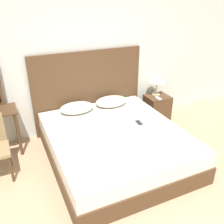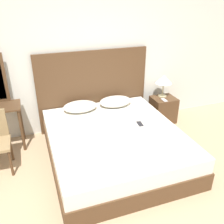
{
  "view_description": "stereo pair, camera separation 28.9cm",
  "coord_description": "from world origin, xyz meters",
  "px_view_note": "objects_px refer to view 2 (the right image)",
  "views": [
    {
      "loc": [
        -1.24,
        -1.5,
        2.29
      ],
      "look_at": [
        0.09,
        1.4,
        0.72
      ],
      "focal_mm": 40.0,
      "sensor_mm": 36.0,
      "label": 1
    },
    {
      "loc": [
        -0.97,
        -1.61,
        2.29
      ],
      "look_at": [
        0.09,
        1.4,
        0.72
      ],
      "focal_mm": 40.0,
      "sensor_mm": 36.0,
      "label": 2
    }
  ],
  "objects_px": {
    "phone_on_bed": "(140,124)",
    "table_lamp": "(164,80)",
    "nightstand": "(163,110)",
    "phone_on_nightstand": "(164,100)",
    "bed": "(114,145)"
  },
  "relations": [
    {
      "from": "bed",
      "to": "nightstand",
      "type": "height_order",
      "value": "nightstand"
    },
    {
      "from": "phone_on_bed",
      "to": "phone_on_nightstand",
      "type": "height_order",
      "value": "phone_on_nightstand"
    },
    {
      "from": "bed",
      "to": "table_lamp",
      "type": "bearing_deg",
      "value": 34.52
    },
    {
      "from": "bed",
      "to": "nightstand",
      "type": "distance_m",
      "value": 1.51
    },
    {
      "from": "phone_on_bed",
      "to": "table_lamp",
      "type": "relative_size",
      "value": 0.37
    },
    {
      "from": "phone_on_nightstand",
      "to": "table_lamp",
      "type": "bearing_deg",
      "value": 71.51
    },
    {
      "from": "phone_on_bed",
      "to": "phone_on_nightstand",
      "type": "bearing_deg",
      "value": 39.42
    },
    {
      "from": "phone_on_nightstand",
      "to": "nightstand",
      "type": "bearing_deg",
      "value": 60.5
    },
    {
      "from": "bed",
      "to": "phone_on_bed",
      "type": "xyz_separation_m",
      "value": [
        0.43,
        0.06,
        0.24
      ]
    },
    {
      "from": "table_lamp",
      "to": "nightstand",
      "type": "bearing_deg",
      "value": -92.58
    },
    {
      "from": "phone_on_bed",
      "to": "phone_on_nightstand",
      "type": "xyz_separation_m",
      "value": [
        0.79,
        0.65,
        0.01
      ]
    },
    {
      "from": "bed",
      "to": "phone_on_bed",
      "type": "height_order",
      "value": "phone_on_bed"
    },
    {
      "from": "nightstand",
      "to": "phone_on_nightstand",
      "type": "height_order",
      "value": "phone_on_nightstand"
    },
    {
      "from": "bed",
      "to": "nightstand",
      "type": "bearing_deg",
      "value": 32.2
    },
    {
      "from": "table_lamp",
      "to": "phone_on_bed",
      "type": "bearing_deg",
      "value": -135.92
    }
  ]
}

